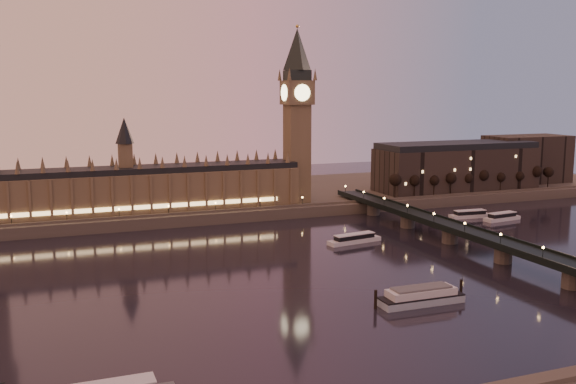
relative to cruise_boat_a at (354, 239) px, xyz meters
name	(u,v)px	position (x,y,z in m)	size (l,w,h in m)	color
ground	(284,273)	(-49.39, -35.71, -1.97)	(700.00, 700.00, 0.00)	black
far_embankment	(238,198)	(-19.39, 129.29, 1.03)	(560.00, 130.00, 6.00)	#423D35
palace_of_westminster	(137,184)	(-89.51, 85.28, 19.74)	(180.00, 26.62, 52.00)	brown
big_ben	(297,105)	(4.60, 85.28, 61.99)	(17.68, 17.68, 104.00)	brown
westminster_bridge	(474,240)	(42.22, -35.71, 3.55)	(13.20, 260.00, 15.30)	black
city_block	(480,164)	(145.55, 95.22, 20.27)	(155.00, 45.00, 34.00)	black
bare_tree_0	(396,182)	(65.76, 73.29, 14.19)	(6.68, 6.68, 13.58)	black
bare_tree_1	(415,181)	(79.22, 73.29, 14.19)	(6.68, 6.68, 13.58)	black
bare_tree_2	(433,180)	(92.68, 73.29, 14.19)	(6.68, 6.68, 13.58)	black
bare_tree_3	(451,179)	(106.14, 73.29, 14.19)	(6.68, 6.68, 13.58)	black
bare_tree_4	(468,178)	(119.59, 73.29, 14.19)	(6.68, 6.68, 13.58)	black
bare_tree_5	(486,177)	(133.05, 73.29, 14.19)	(6.68, 6.68, 13.58)	black
bare_tree_6	(502,176)	(146.51, 73.29, 14.19)	(6.68, 6.68, 13.58)	black
bare_tree_7	(519,175)	(159.97, 73.29, 14.19)	(6.68, 6.68, 13.58)	black
bare_tree_8	(535,174)	(173.43, 73.29, 14.19)	(6.68, 6.68, 13.58)	black
bare_tree_9	(550,173)	(186.89, 73.29, 14.19)	(6.68, 6.68, 13.58)	black
cruise_boat_a	(354,239)	(0.00, 0.00, 0.00)	(28.52, 10.57, 4.46)	silver
cruise_boat_b	(470,214)	(89.93, 31.19, 0.01)	(24.77, 8.04, 4.50)	silver
cruise_boat_c	(502,217)	(102.06, 18.28, 0.05)	(23.50, 9.11, 4.58)	silver
moored_barge	(421,296)	(-19.21, -87.85, 0.74)	(34.97, 8.73, 6.41)	#9AB2C4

